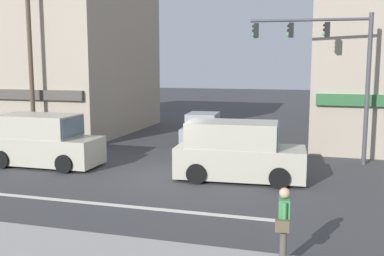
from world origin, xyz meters
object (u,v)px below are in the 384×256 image
object	(u,v)px
van_approaching_near	(43,142)
sedan_waiting_far	(203,129)
pedestrian_foreground_with_bag	(284,222)
utility_pole_near_left	(31,63)
traffic_light_mast	(335,61)
van_parked_curbside	(238,152)

from	to	relation	value
van_approaching_near	sedan_waiting_far	bearing A→B (deg)	56.08
sedan_waiting_far	pedestrian_foreground_with_bag	size ratio (longest dim) A/B	2.52
van_approaching_near	sedan_waiting_far	distance (m)	8.75
utility_pole_near_left	pedestrian_foreground_with_bag	world-z (taller)	utility_pole_near_left
pedestrian_foreground_with_bag	traffic_light_mast	bearing A→B (deg)	83.94
pedestrian_foreground_with_bag	van_parked_curbside	bearing A→B (deg)	108.14
van_parked_curbside	pedestrian_foreground_with_bag	bearing A→B (deg)	-71.86
utility_pole_near_left	pedestrian_foreground_with_bag	bearing A→B (deg)	-37.70
van_parked_curbside	van_approaching_near	world-z (taller)	same
van_approaching_near	van_parked_curbside	bearing A→B (deg)	0.06
utility_pole_near_left	pedestrian_foreground_with_bag	distance (m)	17.03
sedan_waiting_far	traffic_light_mast	bearing A→B (deg)	-28.04
van_approaching_near	pedestrian_foreground_with_bag	xyz separation A→B (m)	(10.30, -6.73, -0.05)
traffic_light_mast	pedestrian_foreground_with_bag	xyz separation A→B (m)	(-1.12, -10.51, -3.35)
utility_pole_near_left	van_parked_curbside	xyz separation A→B (m)	(11.02, -3.48, -3.23)
traffic_light_mast	van_parked_curbside	size ratio (longest dim) A/B	1.31
van_approaching_near	pedestrian_foreground_with_bag	size ratio (longest dim) A/B	2.76
traffic_light_mast	van_approaching_near	distance (m)	12.47
traffic_light_mast	sedan_waiting_far	bearing A→B (deg)	151.96
sedan_waiting_far	utility_pole_near_left	bearing A→B (deg)	-154.23
sedan_waiting_far	pedestrian_foreground_with_bag	bearing A→B (deg)	-68.84
van_parked_curbside	van_approaching_near	bearing A→B (deg)	-179.94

